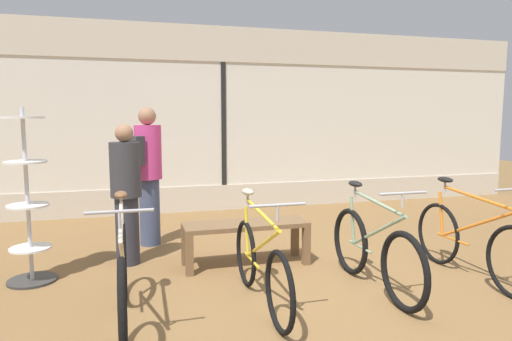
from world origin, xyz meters
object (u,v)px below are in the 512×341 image
at_px(customer_by_window, 126,192).
at_px(customer_near_rack, 148,172).
at_px(bicycle_far_right, 471,242).
at_px(display_bench, 246,230).
at_px(bicycle_far_left, 123,277).
at_px(bicycle_right, 374,251).
at_px(accessory_rack, 28,212).
at_px(bicycle_left, 260,264).

bearing_deg(customer_by_window, customer_near_rack, 69.20).
relative_size(bicycle_far_right, display_bench, 1.27).
bearing_deg(bicycle_far_left, bicycle_right, 2.52).
distance_m(accessory_rack, customer_by_window, 1.00).
bearing_deg(customer_by_window, bicycle_left, -53.18).
distance_m(bicycle_left, customer_near_rack, 2.44).
bearing_deg(bicycle_right, customer_near_rack, 132.80).
xyz_separation_m(bicycle_far_left, accessory_rack, (-0.90, 1.24, 0.33)).
height_order(accessory_rack, customer_by_window, accessory_rack).
xyz_separation_m(accessory_rack, customer_near_rack, (1.22, 1.03, 0.24)).
relative_size(bicycle_right, accessory_rack, 0.95).
bearing_deg(bicycle_left, customer_near_rack, 111.04).
height_order(bicycle_right, customer_near_rack, customer_near_rack).
distance_m(bicycle_far_left, display_bench, 1.76).
bearing_deg(bicycle_far_left, bicycle_left, 2.76).
bearing_deg(bicycle_left, bicycle_far_right, 0.79).
distance_m(bicycle_right, customer_by_window, 2.74).
bearing_deg(customer_near_rack, bicycle_far_right, -34.92).
distance_m(accessory_rack, customer_near_rack, 1.61).
distance_m(bicycle_far_left, bicycle_far_right, 3.44).
bearing_deg(customer_near_rack, accessory_rack, -139.87).
height_order(bicycle_left, customer_by_window, customer_by_window).
bearing_deg(bicycle_left, bicycle_far_left, -177.24).
bearing_deg(bicycle_left, bicycle_right, 2.27).
relative_size(bicycle_left, display_bench, 1.20).
bearing_deg(accessory_rack, bicycle_left, -29.82).
xyz_separation_m(bicycle_left, accessory_rack, (-2.07, 1.19, 0.35)).
height_order(bicycle_left, display_bench, bicycle_left).
distance_m(bicycle_right, accessory_rack, 3.44).
distance_m(bicycle_far_left, accessory_rack, 1.57).
xyz_separation_m(bicycle_left, bicycle_right, (1.16, 0.05, 0.01)).
relative_size(bicycle_far_right, accessory_rack, 1.01).
distance_m(bicycle_left, accessory_rack, 2.41).
bearing_deg(bicycle_left, accessory_rack, 150.18).
relative_size(bicycle_left, accessory_rack, 0.96).
relative_size(bicycle_far_right, customer_by_window, 1.12).
xyz_separation_m(bicycle_far_right, customer_near_rack, (-3.13, 2.18, 0.57)).
xyz_separation_m(customer_near_rack, customer_by_window, (-0.27, -0.71, -0.14)).
height_order(bicycle_right, bicycle_far_right, bicycle_right).
height_order(bicycle_right, customer_by_window, customer_by_window).
height_order(bicycle_left, bicycle_right, bicycle_right).
distance_m(bicycle_far_left, customer_near_rack, 2.36).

